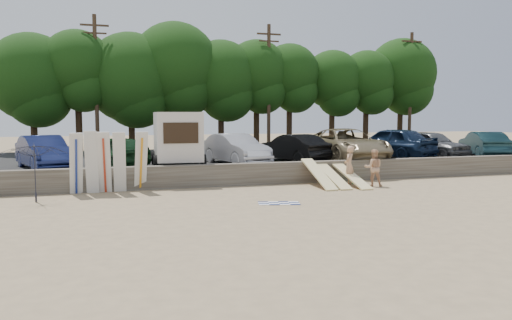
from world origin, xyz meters
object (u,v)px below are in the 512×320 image
object	(u,v)px
car_4	(346,145)
car_3	(293,148)
car_6	(431,144)
car_7	(483,144)
car_5	(391,143)
car_1	(117,151)
car_0	(44,152)
beachgoer_a	(349,165)
car_2	(236,149)
box_trailer	(177,136)
beach_umbrella	(34,173)
cooler	(355,180)
beachgoer_b	(374,168)

from	to	relation	value
car_4	car_3	bearing A→B (deg)	177.29
car_6	car_7	distance (m)	3.43
car_5	car_1	bearing A→B (deg)	-20.76
car_0	car_6	world-z (taller)	car_6
car_5	beachgoer_a	distance (m)	6.97
car_2	car_3	world-z (taller)	car_2
box_trailer	car_7	distance (m)	18.34
box_trailer	beachgoer_a	distance (m)	8.31
car_3	car_4	xyz separation A→B (m)	(3.04, -0.21, 0.14)
car_0	car_7	distance (m)	24.40
car_3	beach_umbrella	world-z (taller)	beach_umbrella
box_trailer	car_2	xyz separation A→B (m)	(3.01, 0.32, -0.70)
car_2	car_7	xyz separation A→B (m)	(15.31, -0.13, -0.02)
car_7	beach_umbrella	world-z (taller)	same
car_1	car_3	xyz separation A→B (m)	(9.02, -0.20, -0.01)
car_7	cooler	bearing A→B (deg)	40.75
car_0	car_7	bearing A→B (deg)	-20.39
car_1	car_5	size ratio (longest dim) A/B	0.84
car_2	car_1	bearing A→B (deg)	161.62
car_3	beachgoer_a	distance (m)	4.42
car_7	beachgoer_b	xyz separation A→B (m)	(-10.19, -4.68, -0.62)
cooler	car_3	bearing A→B (deg)	111.91
box_trailer	car_3	xyz separation A→B (m)	(6.22, 0.51, -0.74)
car_0	beach_umbrella	size ratio (longest dim) A/B	1.91
car_7	car_3	bearing A→B (deg)	20.41
car_4	beach_umbrella	world-z (taller)	car_4
car_1	beach_umbrella	xyz separation A→B (m)	(-3.11, -5.20, -0.35)
car_1	car_4	size ratio (longest dim) A/B	0.70
car_2	car_6	bearing A→B (deg)	-13.40
car_3	cooler	distance (m)	4.40
car_6	beachgoer_b	bearing A→B (deg)	-156.17
car_1	beachgoer_a	size ratio (longest dim) A/B	2.46
car_0	beachgoer_a	distance (m)	14.15
car_1	beachgoer_a	bearing A→B (deg)	134.34
car_4	beachgoer_a	size ratio (longest dim) A/B	3.52
car_6	cooler	xyz separation A→B (m)	(-7.11, -3.94, -1.33)
car_1	car_3	distance (m)	9.02
car_0	beachgoer_a	bearing A→B (deg)	-37.78
box_trailer	car_3	world-z (taller)	box_trailer
car_4	cooler	bearing A→B (deg)	-110.40
car_5	beachgoer_b	world-z (taller)	car_5
box_trailer	car_0	xyz separation A→B (m)	(-6.07, 0.84, -0.70)
car_1	car_7	distance (m)	21.13
car_5	car_4	bearing A→B (deg)	-10.76
car_5	beachgoer_b	xyz separation A→B (m)	(-4.32, -5.41, -0.76)
car_7	beachgoer_b	size ratio (longest dim) A/B	2.73
car_6	cooler	distance (m)	8.24
car_5	cooler	world-z (taller)	car_5
beachgoer_a	car_2	bearing A→B (deg)	-87.67
box_trailer	car_4	xyz separation A→B (m)	(9.26, 0.31, -0.60)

